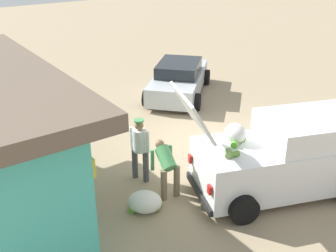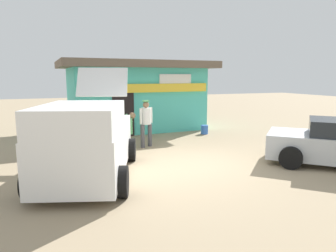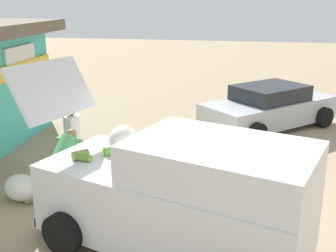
# 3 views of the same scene
# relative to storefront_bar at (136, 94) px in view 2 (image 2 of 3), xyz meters

# --- Properties ---
(ground_plane) EXTENTS (60.00, 60.00, 0.00)m
(ground_plane) POSITION_rel_storefront_bar_xyz_m (-0.07, -6.43, -1.65)
(ground_plane) COLOR #9E896B
(storefront_bar) EXTENTS (6.97, 4.47, 3.16)m
(storefront_bar) POSITION_rel_storefront_bar_xyz_m (0.00, 0.00, 0.00)
(storefront_bar) COLOR #4CC6B7
(storefront_bar) RESTS_ON ground_plane
(delivery_van) EXTENTS (3.09, 4.88, 2.76)m
(delivery_van) POSITION_rel_storefront_bar_xyz_m (-3.00, -6.58, -0.70)
(delivery_van) COLOR white
(delivery_van) RESTS_ON ground_plane
(vendor_standing) EXTENTS (0.53, 0.45, 1.66)m
(vendor_standing) POSITION_rel_storefront_bar_xyz_m (-0.69, -3.87, -0.70)
(vendor_standing) COLOR #4C4C51
(vendor_standing) RESTS_ON ground_plane
(customer_bending) EXTENTS (0.76, 0.57, 1.28)m
(customer_bending) POSITION_rel_storefront_bar_xyz_m (-1.58, -4.07, -0.85)
(customer_bending) COLOR #726047
(customer_bending) RESTS_ON ground_plane
(unloaded_banana_pile) EXTENTS (0.92, 0.96, 0.50)m
(unloaded_banana_pile) POSITION_rel_storefront_bar_xyz_m (-1.91, -3.28, -1.41)
(unloaded_banana_pile) COLOR silver
(unloaded_banana_pile) RESTS_ON ground_plane
(paint_bucket) EXTENTS (0.31, 0.31, 0.39)m
(paint_bucket) POSITION_rel_storefront_bar_xyz_m (2.40, -2.45, -1.45)
(paint_bucket) COLOR blue
(paint_bucket) RESTS_ON ground_plane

